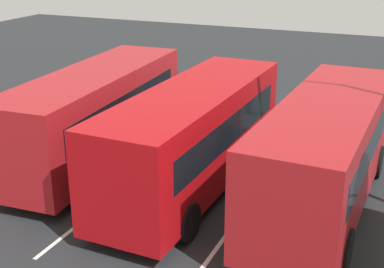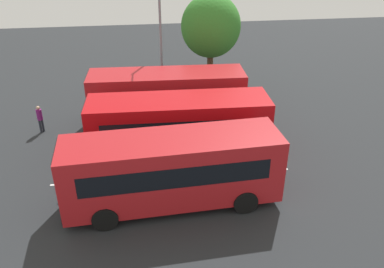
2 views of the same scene
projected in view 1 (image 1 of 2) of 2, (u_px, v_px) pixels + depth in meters
ground_plane at (200, 181)px, 17.66m from camera, size 61.67×61.67×0.00m
bus_far_left at (326, 150)px, 15.37m from camera, size 9.36×2.95×3.27m
bus_center_left at (194, 134)px, 16.59m from camera, size 9.35×2.90×3.27m
bus_center_right at (96, 112)px, 18.67m from camera, size 9.39×3.04×3.27m
pedestrian at (349, 105)px, 22.24m from camera, size 0.45×0.45×1.68m
lane_stripe_outer_left at (258, 191)px, 16.93m from camera, size 11.77×0.28×0.01m
lane_stripe_inner_left at (147, 171)px, 18.40m from camera, size 11.77×0.28×0.01m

